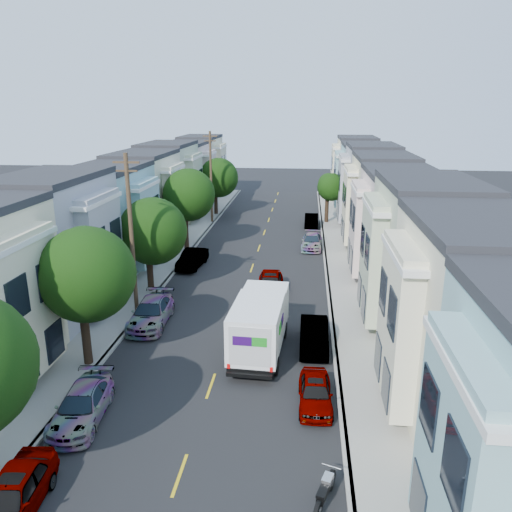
{
  "coord_description": "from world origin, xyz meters",
  "views": [
    {
      "loc": [
        4.24,
        -26.56,
        12.79
      ],
      "look_at": [
        0.71,
        8.25,
        2.2
      ],
      "focal_mm": 35.0,
      "sensor_mm": 36.0,
      "label": 1
    }
  ],
  "objects_px": {
    "parked_left_a": "(12,497)",
    "motorcycle": "(325,492)",
    "tree_b": "(85,275)",
    "lead_sedan": "(270,284)",
    "utility_pole_near": "(132,236)",
    "tree_c": "(152,231)",
    "parked_left_c": "(151,313)",
    "fedex_truck": "(260,322)",
    "parked_left_b": "(82,406)",
    "tree_e": "(218,178)",
    "parked_right_d": "(311,221)",
    "parked_right_c": "(312,242)",
    "parked_right_a": "(315,393)",
    "utility_pole_far": "(211,177)",
    "tree_d": "(188,195)",
    "tree_far_r": "(330,188)",
    "parked_left_d": "(192,259)"
  },
  "relations": [
    {
      "from": "tree_c",
      "to": "parked_left_d",
      "type": "bearing_deg",
      "value": 76.43
    },
    {
      "from": "tree_c",
      "to": "tree_d",
      "type": "relative_size",
      "value": 0.91
    },
    {
      "from": "parked_left_a",
      "to": "motorcycle",
      "type": "relative_size",
      "value": 1.97
    },
    {
      "from": "tree_d",
      "to": "fedex_truck",
      "type": "relative_size",
      "value": 1.15
    },
    {
      "from": "utility_pole_near",
      "to": "tree_e",
      "type": "bearing_deg",
      "value": 90.0
    },
    {
      "from": "fedex_truck",
      "to": "parked_left_b",
      "type": "relative_size",
      "value": 1.46
    },
    {
      "from": "utility_pole_far",
      "to": "lead_sedan",
      "type": "height_order",
      "value": "utility_pole_far"
    },
    {
      "from": "tree_b",
      "to": "parked_right_d",
      "type": "distance_m",
      "value": 33.92
    },
    {
      "from": "utility_pole_far",
      "to": "parked_left_b",
      "type": "distance_m",
      "value": 37.44
    },
    {
      "from": "tree_b",
      "to": "parked_right_d",
      "type": "bearing_deg",
      "value": 70.56
    },
    {
      "from": "tree_b",
      "to": "parked_right_d",
      "type": "height_order",
      "value": "tree_b"
    },
    {
      "from": "parked_left_d",
      "to": "motorcycle",
      "type": "relative_size",
      "value": 1.92
    },
    {
      "from": "lead_sedan",
      "to": "tree_d",
      "type": "bearing_deg",
      "value": 125.8
    },
    {
      "from": "utility_pole_near",
      "to": "parked_left_a",
      "type": "height_order",
      "value": "utility_pole_near"
    },
    {
      "from": "parked_left_c",
      "to": "tree_d",
      "type": "bearing_deg",
      "value": 92.55
    },
    {
      "from": "lead_sedan",
      "to": "motorcycle",
      "type": "distance_m",
      "value": 19.4
    },
    {
      "from": "tree_far_r",
      "to": "utility_pole_near",
      "type": "distance_m",
      "value": 30.23
    },
    {
      "from": "tree_c",
      "to": "parked_right_d",
      "type": "relative_size",
      "value": 1.65
    },
    {
      "from": "utility_pole_far",
      "to": "fedex_truck",
      "type": "relative_size",
      "value": 1.54
    },
    {
      "from": "tree_d",
      "to": "lead_sedan",
      "type": "height_order",
      "value": "tree_d"
    },
    {
      "from": "lead_sedan",
      "to": "fedex_truck",
      "type": "bearing_deg",
      "value": -91.69
    },
    {
      "from": "tree_e",
      "to": "parked_left_c",
      "type": "bearing_deg",
      "value": -87.47
    },
    {
      "from": "lead_sedan",
      "to": "parked_right_a",
      "type": "relative_size",
      "value": 1.23
    },
    {
      "from": "fedex_truck",
      "to": "parked_left_d",
      "type": "xyz_separation_m",
      "value": [
        -6.89,
        14.13,
        -1.02
      ]
    },
    {
      "from": "utility_pole_far",
      "to": "parked_right_a",
      "type": "distance_m",
      "value": 37.09
    },
    {
      "from": "tree_d",
      "to": "utility_pole_far",
      "type": "relative_size",
      "value": 0.75
    },
    {
      "from": "utility_pole_far",
      "to": "fedex_truck",
      "type": "distance_m",
      "value": 31.66
    },
    {
      "from": "parked_right_a",
      "to": "tree_e",
      "type": "bearing_deg",
      "value": 104.77
    },
    {
      "from": "tree_b",
      "to": "parked_right_c",
      "type": "distance_m",
      "value": 26.02
    },
    {
      "from": "tree_c",
      "to": "parked_left_c",
      "type": "xyz_separation_m",
      "value": [
        1.4,
        -5.39,
        -3.7
      ]
    },
    {
      "from": "fedex_truck",
      "to": "parked_left_b",
      "type": "distance_m",
      "value": 9.73
    },
    {
      "from": "parked_left_a",
      "to": "parked_left_b",
      "type": "height_order",
      "value": "parked_left_a"
    },
    {
      "from": "parked_right_c",
      "to": "parked_right_a",
      "type": "bearing_deg",
      "value": -87.06
    },
    {
      "from": "tree_e",
      "to": "tree_c",
      "type": "bearing_deg",
      "value": -90.0
    },
    {
      "from": "fedex_truck",
      "to": "parked_left_a",
      "type": "height_order",
      "value": "fedex_truck"
    },
    {
      "from": "tree_b",
      "to": "parked_right_d",
      "type": "xyz_separation_m",
      "value": [
        11.2,
        31.74,
        -4.24
      ]
    },
    {
      "from": "utility_pole_near",
      "to": "parked_left_b",
      "type": "bearing_deg",
      "value": -82.84
    },
    {
      "from": "tree_far_r",
      "to": "parked_right_c",
      "type": "bearing_deg",
      "value": -100.5
    },
    {
      "from": "tree_d",
      "to": "tree_far_r",
      "type": "height_order",
      "value": "tree_d"
    },
    {
      "from": "lead_sedan",
      "to": "tree_e",
      "type": "bearing_deg",
      "value": 105.46
    },
    {
      "from": "tree_b",
      "to": "parked_left_a",
      "type": "xyz_separation_m",
      "value": [
        1.4,
        -9.65,
        -4.21
      ]
    },
    {
      "from": "parked_right_a",
      "to": "parked_right_c",
      "type": "distance_m",
      "value": 25.49
    },
    {
      "from": "fedex_truck",
      "to": "utility_pole_far",
      "type": "bearing_deg",
      "value": 108.46
    },
    {
      "from": "parked_right_a",
      "to": "parked_right_d",
      "type": "xyz_separation_m",
      "value": [
        0.0,
        34.13,
        0.06
      ]
    },
    {
      "from": "fedex_truck",
      "to": "lead_sedan",
      "type": "relative_size",
      "value": 1.37
    },
    {
      "from": "utility_pole_near",
      "to": "parked_right_d",
      "type": "height_order",
      "value": "utility_pole_near"
    },
    {
      "from": "parked_left_b",
      "to": "parked_left_c",
      "type": "distance_m",
      "value": 9.72
    },
    {
      "from": "parked_left_c",
      "to": "parked_right_c",
      "type": "height_order",
      "value": "parked_left_c"
    },
    {
      "from": "tree_b",
      "to": "lead_sedan",
      "type": "xyz_separation_m",
      "value": [
        8.22,
        11.0,
        -4.16
      ]
    },
    {
      "from": "utility_pole_near",
      "to": "motorcycle",
      "type": "relative_size",
      "value": 4.42
    }
  ]
}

